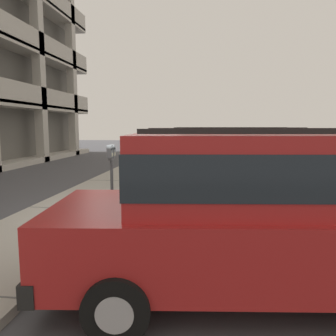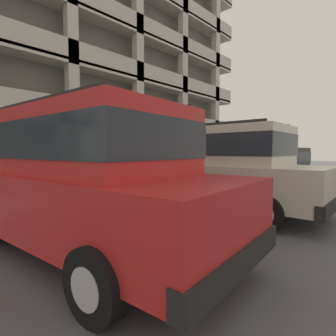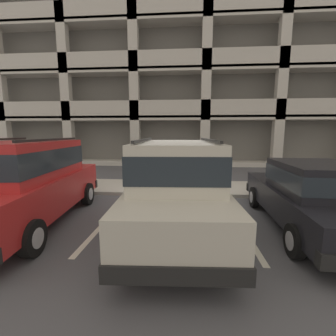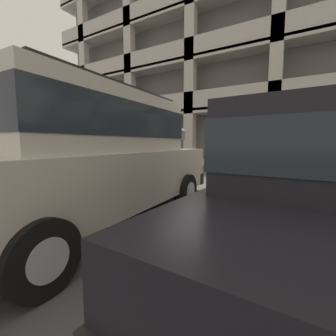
{
  "view_description": "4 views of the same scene",
  "coord_description": "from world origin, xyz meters",
  "px_view_note": "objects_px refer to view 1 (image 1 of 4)",
  "views": [
    {
      "loc": [
        -7.27,
        -1.84,
        2.06
      ],
      "look_at": [
        0.03,
        -0.98,
        1.12
      ],
      "focal_mm": 35.0,
      "sensor_mm": 36.0,
      "label": 1
    },
    {
      "loc": [
        -5.27,
        -5.79,
        1.43
      ],
      "look_at": [
        0.26,
        -0.6,
        0.95
      ],
      "focal_mm": 28.0,
      "sensor_mm": 36.0,
      "label": 2
    },
    {
      "loc": [
        0.3,
        -7.24,
        2.15
      ],
      "look_at": [
        -0.19,
        -0.82,
        1.15
      ],
      "focal_mm": 24.0,
      "sensor_mm": 36.0,
      "label": 3
    },
    {
      "loc": [
        2.85,
        -4.79,
        1.25
      ],
      "look_at": [
        0.47,
        -0.8,
        0.74
      ],
      "focal_mm": 24.0,
      "sensor_mm": 36.0,
      "label": 4
    }
  ],
  "objects_px": {
    "silver_suv": "(233,170)",
    "dark_hatchback": "(218,166)",
    "parking_meter_near": "(111,161)",
    "red_sedan": "(252,209)"
  },
  "relations": [
    {
      "from": "dark_hatchback",
      "to": "silver_suv",
      "type": "bearing_deg",
      "value": -173.32
    },
    {
      "from": "dark_hatchback",
      "to": "parking_meter_near",
      "type": "height_order",
      "value": "parking_meter_near"
    },
    {
      "from": "silver_suv",
      "to": "dark_hatchback",
      "type": "distance_m",
      "value": 3.01
    },
    {
      "from": "silver_suv",
      "to": "parking_meter_near",
      "type": "relative_size",
      "value": 3.21
    },
    {
      "from": "dark_hatchback",
      "to": "parking_meter_near",
      "type": "xyz_separation_m",
      "value": [
        -3.02,
        2.57,
        0.43
      ]
    },
    {
      "from": "dark_hatchback",
      "to": "parking_meter_near",
      "type": "relative_size",
      "value": 3.0
    },
    {
      "from": "red_sedan",
      "to": "silver_suv",
      "type": "bearing_deg",
      "value": -6.31
    },
    {
      "from": "red_sedan",
      "to": "parking_meter_near",
      "type": "height_order",
      "value": "red_sedan"
    },
    {
      "from": "silver_suv",
      "to": "dark_hatchback",
      "type": "bearing_deg",
      "value": 1.63
    },
    {
      "from": "silver_suv",
      "to": "dark_hatchback",
      "type": "xyz_separation_m",
      "value": [
        2.99,
        0.22,
        -0.27
      ]
    }
  ]
}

